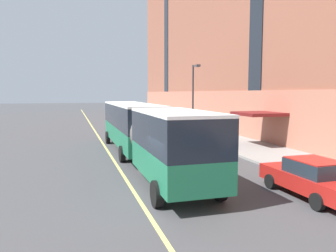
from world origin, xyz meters
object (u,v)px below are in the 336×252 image
parked_car_red_6 (311,178)px  parked_car_black_0 (167,126)px  city_bus (142,129)px  parked_car_champagne_3 (203,140)px  street_lamp (194,92)px  parked_car_red_1 (150,121)px

parked_car_red_6 → parked_car_black_0: bearing=89.5°
city_bus → parked_car_red_6: bearing=-60.2°
parked_car_red_6 → parked_car_champagne_3: bearing=90.3°
city_bus → street_lamp: 11.73m
parked_car_red_1 → street_lamp: 10.20m
parked_car_black_0 → street_lamp: (1.66, -3.12, 3.45)m
parked_car_red_1 → street_lamp: street_lamp is taller
parked_car_champagne_3 → parked_car_black_0: bearing=88.6°
parked_car_black_0 → parked_car_red_6: same height
city_bus → parked_car_black_0: (5.24, 12.34, -1.23)m
parked_car_champagne_3 → parked_car_red_6: (0.06, -11.18, 0.00)m
parked_car_red_1 → parked_car_red_6: bearing=-89.8°
city_bus → parked_car_red_1: size_ratio=4.03×
parked_car_red_1 → parked_car_red_6: 27.45m
parked_car_champagne_3 → street_lamp: (1.91, 6.86, 3.45)m
parked_car_black_0 → street_lamp: size_ratio=0.72×
parked_car_champagne_3 → parked_car_red_6: 11.18m
city_bus → parked_car_black_0: 13.46m
parked_car_red_1 → parked_car_champagne_3: size_ratio=1.04×
parked_car_champagne_3 → city_bus: bearing=-154.7°
city_bus → parked_car_red_6: size_ratio=4.21×
parked_car_red_6 → street_lamp: bearing=84.1°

